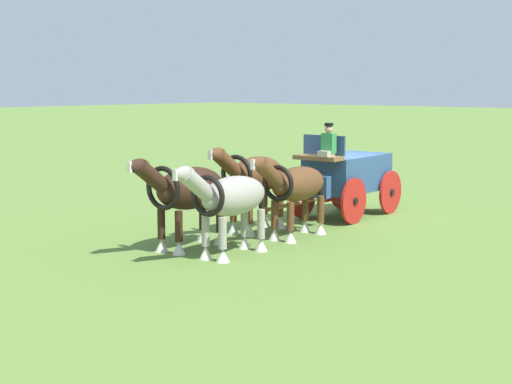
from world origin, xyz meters
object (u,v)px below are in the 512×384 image
(draft_horse_rear_off, at_px, (254,178))
(draft_horse_lead_near, at_px, (230,199))
(show_wagon, at_px, (345,175))
(draft_horse_rear_near, at_px, (295,187))
(draft_horse_lead_off, at_px, (187,191))

(draft_horse_rear_off, xyz_separation_m, draft_horse_lead_near, (2.53, 1.46, -0.13))
(show_wagon, height_order, draft_horse_lead_near, show_wagon)
(draft_horse_lead_near, bearing_deg, draft_horse_rear_off, -150.03)
(show_wagon, distance_m, draft_horse_rear_off, 3.64)
(draft_horse_rear_near, bearing_deg, draft_horse_lead_off, -23.23)
(draft_horse_rear_off, xyz_separation_m, draft_horse_lead_off, (2.59, 0.16, -0.06))
(show_wagon, xyz_separation_m, draft_horse_rear_near, (3.54, 0.86, 0.09))
(show_wagon, distance_m, draft_horse_lead_off, 6.20)
(draft_horse_lead_off, bearing_deg, draft_horse_lead_near, 92.74)
(draft_horse_lead_near, bearing_deg, draft_horse_lead_off, -87.26)
(draft_horse_rear_near, xyz_separation_m, draft_horse_rear_off, (0.06, -1.30, 0.13))
(draft_horse_rear_near, bearing_deg, show_wagon, -166.28)
(draft_horse_rear_off, distance_m, draft_horse_lead_near, 2.92)
(draft_horse_rear_off, relative_size, draft_horse_lead_off, 0.96)
(draft_horse_rear_near, relative_size, draft_horse_rear_off, 1.01)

